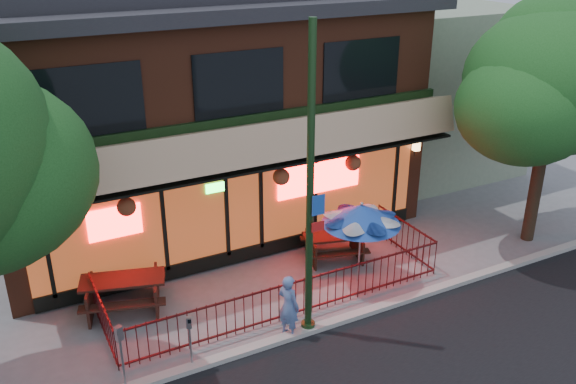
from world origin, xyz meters
name	(u,v)px	position (x,y,z in m)	size (l,w,h in m)	color
ground	(300,321)	(0.00, 0.00, 0.00)	(80.00, 80.00, 0.00)	gray
curb	(310,330)	(0.00, -0.50, 0.06)	(80.00, 0.25, 0.12)	#999993
restaurant_building	(189,85)	(0.00, 7.11, 4.13)	(12.96, 9.49, 8.05)	#5E2C1A
neighbor_building	(411,85)	(9.00, 7.70, 3.00)	(6.00, 7.00, 6.00)	gray
patio_fence	(290,288)	(0.00, 0.50, 0.63)	(8.44, 2.62, 1.00)	#460F10
street_light	(310,206)	(0.00, -0.40, 3.15)	(0.43, 0.32, 7.00)	#183417
street_tree_right	(554,73)	(8.04, 0.59, 4.96)	(4.80, 4.80, 7.02)	#2F2217
picnic_table_left	(123,289)	(-3.52, 2.40, 0.56)	(2.33, 2.02, 0.85)	#361B13
picnic_table_right	(334,243)	(2.28, 2.18, 0.48)	(2.01, 1.74, 0.73)	black
patio_umbrella	(361,214)	(2.19, 0.83, 1.95)	(2.00, 1.99, 2.28)	gray
pedestrian	(289,306)	(-0.48, -0.35, 0.77)	(0.56, 0.37, 1.54)	#526DA4
parking_meter_near	(190,334)	(-2.80, -0.40, 0.85)	(0.14, 0.13, 1.25)	gray
parking_meter_far	(121,347)	(-4.20, -0.40, 1.01)	(0.17, 0.16, 1.49)	#94979C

